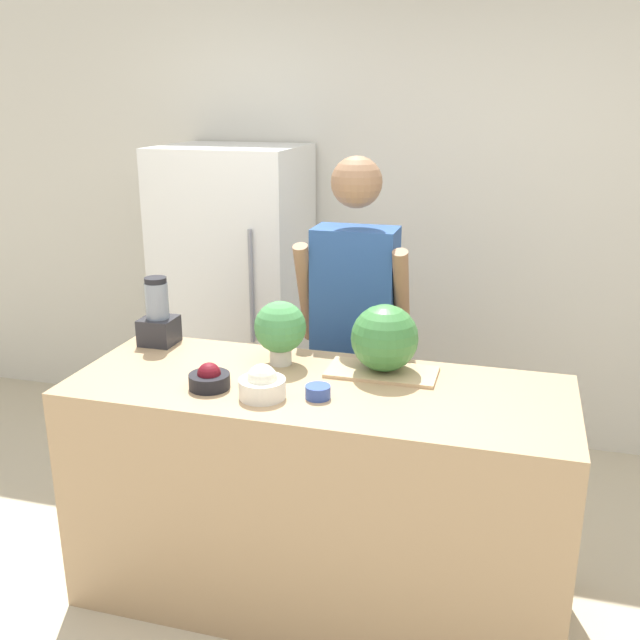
{
  "coord_description": "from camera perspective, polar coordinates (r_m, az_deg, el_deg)",
  "views": [
    {
      "loc": [
        0.7,
        -2.08,
        2.03
      ],
      "look_at": [
        0.0,
        0.41,
        1.21
      ],
      "focal_mm": 40.0,
      "sensor_mm": 36.0,
      "label": 1
    }
  ],
  "objects": [
    {
      "name": "bowl_small_blue",
      "position": [
        2.64,
        -0.17,
        -5.77
      ],
      "size": [
        0.09,
        0.09,
        0.05
      ],
      "color": "#334C9E",
      "rests_on": "counter_island"
    },
    {
      "name": "wall_back",
      "position": [
        4.27,
        6.13,
        7.73
      ],
      "size": [
        8.0,
        0.06,
        2.6
      ],
      "color": "silver",
      "rests_on": "ground_plane"
    },
    {
      "name": "bowl_cream",
      "position": [
        2.64,
        -4.65,
        -5.17
      ],
      "size": [
        0.17,
        0.17,
        0.13
      ],
      "color": "white",
      "rests_on": "counter_island"
    },
    {
      "name": "refrigerator",
      "position": [
        4.24,
        -6.71,
        1.77
      ],
      "size": [
        0.79,
        0.7,
        1.75
      ],
      "color": "white",
      "rests_on": "ground_plane"
    },
    {
      "name": "person",
      "position": [
        3.37,
        2.75,
        -1.47
      ],
      "size": [
        0.52,
        0.28,
        1.77
      ],
      "color": "#4C608C",
      "rests_on": "ground_plane"
    },
    {
      "name": "potted_plant",
      "position": [
        2.92,
        -3.2,
        -0.69
      ],
      "size": [
        0.21,
        0.21,
        0.27
      ],
      "color": "beige",
      "rests_on": "counter_island"
    },
    {
      "name": "bowl_cherries",
      "position": [
        2.75,
        -8.85,
        -4.65
      ],
      "size": [
        0.16,
        0.16,
        0.1
      ],
      "color": "black",
      "rests_on": "counter_island"
    },
    {
      "name": "cutting_board",
      "position": [
        2.88,
        4.97,
        -4.16
      ],
      "size": [
        0.44,
        0.22,
        0.01
      ],
      "color": "tan",
      "rests_on": "counter_island"
    },
    {
      "name": "blender",
      "position": [
        3.25,
        -12.83,
        0.21
      ],
      "size": [
        0.15,
        0.15,
        0.31
      ],
      "color": "#28282D",
      "rests_on": "counter_island"
    },
    {
      "name": "watermelon",
      "position": [
        2.84,
        5.19,
        -1.44
      ],
      "size": [
        0.27,
        0.27,
        0.27
      ],
      "color": "#3D7F3D",
      "rests_on": "cutting_board"
    },
    {
      "name": "counter_island",
      "position": [
        2.98,
        -0.2,
        -13.65
      ],
      "size": [
        1.94,
        0.74,
        0.96
      ],
      "color": "tan",
      "rests_on": "ground_plane"
    }
  ]
}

